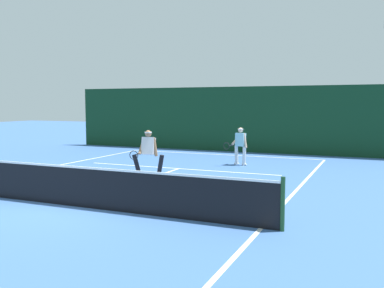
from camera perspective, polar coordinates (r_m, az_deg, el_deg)
ground_plane at (r=10.95m, az=-16.47°, el=-7.92°), size 80.00×80.00×0.00m
court_line_baseline_far at (r=20.78m, az=3.95°, el=-1.44°), size 9.71×0.10×0.01m
court_line_sideline_right at (r=8.75m, az=9.26°, el=-11.13°), size 0.10×22.62×0.01m
court_line_service at (r=16.32m, az=-1.78°, el=-3.32°), size 7.92×0.10×0.01m
court_line_centre at (r=13.50m, az=-7.69°, el=-5.22°), size 0.10×6.40×0.01m
tennis_net at (r=10.84m, az=-16.54°, el=-5.30°), size 10.65×0.09×1.08m
player_near at (r=14.06m, az=-5.92°, el=-1.11°), size 1.13×0.89×1.62m
player_far at (r=17.28m, az=6.48°, el=-0.08°), size 0.90×0.88×1.53m
tennis_ball at (r=13.02m, az=-16.30°, el=-5.65°), size 0.07×0.07×0.07m
tennis_ball_extra at (r=13.54m, az=-13.45°, el=-5.15°), size 0.07×0.07×0.07m
back_fence_windscreen at (r=22.15m, az=5.36°, el=3.33°), size 18.51×0.12×3.36m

